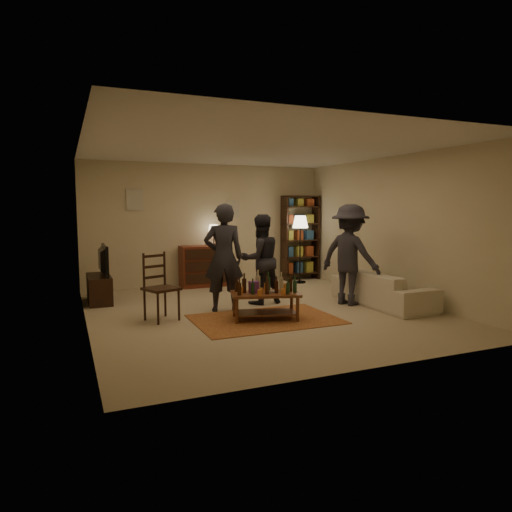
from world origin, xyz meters
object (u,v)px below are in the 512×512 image
coffee_table (265,295)px  person_by_sofa (350,255)px  dining_chair (159,284)px  person_left (224,258)px  dresser (204,265)px  sofa (382,288)px  tv_stand (99,282)px  bookshelf (300,237)px  person_right (260,259)px  floor_lamp (300,226)px

coffee_table → person_by_sofa: bearing=13.5°
dining_chair → person_left: size_ratio=0.59×
person_left → dresser: bearing=-83.9°
sofa → dresser: bearing=37.5°
tv_stand → bookshelf: bookshelf is taller
bookshelf → tv_stand: bearing=-168.2°
person_left → person_right: 0.86m
dining_chair → person_right: (1.92, 0.50, 0.24)m
bookshelf → person_left: size_ratio=1.11×
tv_stand → floor_lamp: bearing=6.4°
dining_chair → person_right: size_ratio=0.66×
floor_lamp → sofa: floor_lamp is taller
bookshelf → floor_lamp: (-0.26, -0.48, 0.27)m
person_left → person_by_sofa: (2.25, -0.39, -0.01)m
tv_stand → person_left: (1.89, -1.54, 0.52)m
coffee_table → person_right: person_right is taller
dresser → sofa: bearing=-52.5°
bookshelf → person_left: bearing=-138.1°
person_right → dining_chair: bearing=9.7°
coffee_table → tv_stand: tv_stand is taller
person_left → person_right: size_ratio=1.12×
sofa → person_right: person_right is taller
dining_chair → person_by_sofa: bearing=-25.2°
coffee_table → bookshelf: bookshelf is taller
coffee_table → sofa: coffee_table is taller
dresser → floor_lamp: 2.37m
coffee_table → person_left: (-0.39, 0.83, 0.51)m
floor_lamp → dresser: bearing=169.3°
coffee_table → dining_chair: (-1.51, 0.64, 0.17)m
dresser → person_left: bearing=-98.5°
bookshelf → person_by_sofa: (-0.56, -2.91, -0.14)m
dining_chair → dresser: (1.49, 2.64, -0.09)m
person_by_sofa → dining_chair: bearing=63.9°
person_right → coffee_table: bearing=65.5°
tv_stand → coffee_table: bearing=-46.2°
person_right → tv_stand: bearing=-29.4°
dresser → person_right: 2.22m
dresser → bookshelf: size_ratio=0.67×
dresser → person_left: (-0.37, -2.45, 0.43)m
floor_lamp → person_left: bearing=-141.3°
dresser → sofa: 3.93m
person_right → person_by_sofa: 1.60m
coffee_table → person_right: size_ratio=0.72×
floor_lamp → person_by_sofa: bearing=-97.1°
bookshelf → dining_chair: bearing=-145.4°
sofa → person_left: person_left is taller
person_left → person_right: (0.80, 0.31, -0.10)m
person_right → bookshelf: bearing=-136.9°
sofa → coffee_table: bearing=94.1°
sofa → person_left: 2.90m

